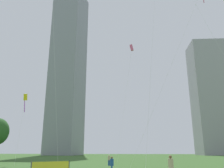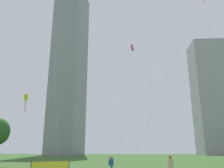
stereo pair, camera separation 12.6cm
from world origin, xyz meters
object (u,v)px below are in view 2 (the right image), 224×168
(kite_flying_7, at_px, (132,48))
(distant_highrise_0, at_px, (220,96))
(distant_highrise_1, at_px, (69,69))
(kite_flying_6, at_px, (26,98))
(person_standing_1, at_px, (112,164))
(person_standing_2, at_px, (171,166))
(person_standing_3, at_px, (109,159))

(kite_flying_7, distance_m, distant_highrise_0, 85.43)
(distant_highrise_0, distance_m, distant_highrise_1, 79.91)
(kite_flying_6, bearing_deg, kite_flying_7, 27.77)
(person_standing_1, xyz_separation_m, kite_flying_6, (-17.13, 14.56, 10.10))
(kite_flying_6, distance_m, distant_highrise_0, 105.05)
(distant_highrise_0, bearing_deg, distant_highrise_1, -177.04)
(person_standing_2, height_order, distant_highrise_0, distant_highrise_0)
(distant_highrise_0, height_order, distant_highrise_1, distant_highrise_1)
(person_standing_1, distance_m, kite_flying_6, 24.65)
(person_standing_2, xyz_separation_m, distant_highrise_0, (38.10, 102.44, 27.95))
(person_standing_1, height_order, distant_highrise_1, distant_highrise_1)
(person_standing_3, relative_size, kite_flying_6, 0.13)
(person_standing_3, relative_size, distant_highrise_0, 0.03)
(person_standing_3, bearing_deg, kite_flying_6, -49.97)
(person_standing_1, bearing_deg, kite_flying_7, -14.50)
(kite_flying_6, bearing_deg, distant_highrise_0, 54.38)
(kite_flying_7, xyz_separation_m, distant_highrise_1, (-36.16, 65.11, 20.12))
(kite_flying_6, bearing_deg, person_standing_2, -39.52)
(person_standing_2, relative_size, kite_flying_7, 0.07)
(person_standing_3, height_order, distant_highrise_1, distant_highrise_1)
(person_standing_1, relative_size, distant_highrise_0, 0.03)
(person_standing_2, height_order, person_standing_3, person_standing_2)
(kite_flying_6, bearing_deg, person_standing_1, -40.37)
(distant_highrise_0, bearing_deg, kite_flying_7, -123.12)
(person_standing_2, xyz_separation_m, kite_flying_7, (-3.65, 28.06, 23.02))
(person_standing_1, xyz_separation_m, distant_highrise_1, (-34.75, 89.43, 43.25))
(distant_highrise_0, bearing_deg, person_standing_3, -121.89)
(kite_flying_7, bearing_deg, person_standing_1, -93.31)
(kite_flying_7, bearing_deg, person_standing_2, -82.60)
(person_standing_1, bearing_deg, person_standing_2, -137.71)
(kite_flying_7, relative_size, distant_highrise_1, 0.28)
(person_standing_1, distance_m, distant_highrise_0, 111.31)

